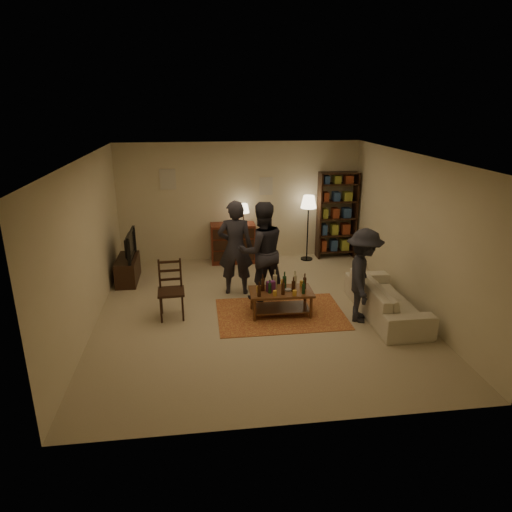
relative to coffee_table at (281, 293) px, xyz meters
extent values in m
plane|color=#C6B793|center=(-0.39, 0.14, -0.40)|extent=(6.00, 6.00, 0.00)
plane|color=beige|center=(-0.39, 3.14, 0.95)|extent=(5.50, 0.00, 5.50)
plane|color=beige|center=(-3.14, 0.14, 0.95)|extent=(0.00, 6.00, 6.00)
plane|color=beige|center=(2.36, 0.14, 0.95)|extent=(0.00, 6.00, 6.00)
plane|color=beige|center=(-0.39, -2.86, 0.95)|extent=(5.50, 0.00, 5.50)
plane|color=white|center=(-0.39, 0.14, 2.30)|extent=(6.00, 6.00, 0.00)
cube|color=beige|center=(-1.99, 3.12, 1.50)|extent=(0.35, 0.03, 0.45)
cube|color=beige|center=(0.21, 3.12, 1.30)|extent=(0.30, 0.03, 0.40)
cube|color=maroon|center=(0.00, 0.00, -0.39)|extent=(2.20, 1.50, 0.01)
cube|color=brown|center=(0.00, 0.00, 0.03)|extent=(1.10, 0.61, 0.04)
cube|color=brown|center=(0.00, 0.00, -0.28)|extent=(0.99, 0.51, 0.02)
cylinder|color=brown|center=(-0.49, -0.23, -0.19)|extent=(0.05, 0.05, 0.40)
cylinder|color=brown|center=(0.48, -0.25, -0.19)|extent=(0.05, 0.05, 0.40)
cylinder|color=brown|center=(-0.48, 0.24, -0.19)|extent=(0.05, 0.05, 0.40)
cylinder|color=brown|center=(0.49, 0.22, -0.19)|extent=(0.05, 0.05, 0.40)
cylinder|color=gold|center=(-0.39, -0.01, 0.10)|extent=(0.07, 0.07, 0.10)
cylinder|color=gold|center=(-0.14, -0.19, 0.09)|extent=(0.07, 0.07, 0.09)
cylinder|color=gold|center=(0.07, 0.22, 0.10)|extent=(0.07, 0.07, 0.11)
cylinder|color=gold|center=(0.19, -0.23, 0.09)|extent=(0.07, 0.07, 0.09)
cylinder|color=gold|center=(0.40, 0.16, 0.10)|extent=(0.07, 0.07, 0.10)
cube|color=#732D7C|center=(-0.18, 0.02, 0.14)|extent=(0.16, 0.13, 0.18)
cylinder|color=gray|center=(0.12, -0.02, 0.06)|extent=(0.12, 0.12, 0.03)
cube|color=black|center=(-1.87, 0.12, 0.08)|extent=(0.47, 0.47, 0.04)
cylinder|color=black|center=(-2.04, -0.07, -0.16)|extent=(0.04, 0.04, 0.46)
cylinder|color=black|center=(-1.68, -0.05, -0.16)|extent=(0.04, 0.04, 0.46)
cylinder|color=black|center=(-2.06, 0.29, -0.16)|extent=(0.04, 0.04, 0.46)
cylinder|color=black|center=(-1.70, 0.31, -0.16)|extent=(0.04, 0.04, 0.46)
cube|color=black|center=(-1.88, 0.30, 0.36)|extent=(0.36, 0.05, 0.53)
cube|color=black|center=(-2.84, 1.94, -0.15)|extent=(0.40, 1.00, 0.50)
imported|color=black|center=(-2.82, 1.94, 0.38)|extent=(0.13, 0.97, 0.56)
cube|color=maroon|center=(-0.59, 2.86, 0.05)|extent=(1.00, 0.48, 0.90)
cube|color=black|center=(-0.59, 2.61, -0.18)|extent=(0.92, 0.02, 0.22)
cube|color=black|center=(-0.59, 2.61, 0.08)|extent=(0.92, 0.02, 0.22)
cube|color=black|center=(-0.59, 2.61, 0.34)|extent=(0.92, 0.02, 0.22)
cylinder|color=black|center=(-0.34, 2.86, 0.52)|extent=(0.12, 0.12, 0.04)
cylinder|color=black|center=(-0.34, 2.86, 0.65)|extent=(0.02, 0.02, 0.22)
cone|color=#FFE5B2|center=(-0.34, 2.86, 0.86)|extent=(0.26, 0.26, 0.20)
cube|color=black|center=(1.43, 2.92, 0.60)|extent=(0.04, 0.34, 2.00)
cube|color=black|center=(2.29, 2.92, 0.60)|extent=(0.04, 0.34, 2.00)
cube|color=black|center=(1.86, 2.92, -0.25)|extent=(0.90, 0.34, 0.03)
cube|color=black|center=(1.86, 2.92, 0.15)|extent=(0.90, 0.34, 0.03)
cube|color=black|center=(1.86, 2.92, 0.55)|extent=(0.90, 0.34, 0.03)
cube|color=black|center=(1.86, 2.92, 0.95)|extent=(0.90, 0.34, 0.03)
cube|color=black|center=(1.86, 2.92, 1.35)|extent=(0.90, 0.34, 0.03)
cube|color=black|center=(1.86, 2.92, 1.60)|extent=(0.90, 0.34, 0.03)
cube|color=brown|center=(1.56, 2.92, -0.10)|extent=(0.12, 0.22, 0.26)
cube|color=navy|center=(1.81, 2.92, -0.10)|extent=(0.15, 0.22, 0.26)
cube|color=#97A035|center=(2.08, 2.92, -0.10)|extent=(0.18, 0.22, 0.26)
cube|color=navy|center=(1.56, 2.92, 0.29)|extent=(0.12, 0.22, 0.24)
cube|color=#97A035|center=(1.81, 2.92, 0.29)|extent=(0.15, 0.22, 0.24)
cube|color=brown|center=(2.08, 2.92, 0.29)|extent=(0.18, 0.22, 0.24)
cube|color=#97A035|center=(1.56, 2.92, 0.68)|extent=(0.12, 0.22, 0.22)
cube|color=brown|center=(1.81, 2.92, 0.68)|extent=(0.15, 0.22, 0.22)
cube|color=navy|center=(2.08, 2.92, 0.68)|extent=(0.18, 0.22, 0.22)
cube|color=brown|center=(1.56, 2.92, 1.07)|extent=(0.12, 0.22, 0.20)
cube|color=navy|center=(1.81, 2.92, 1.07)|extent=(0.15, 0.22, 0.20)
cube|color=#97A035|center=(2.08, 2.92, 1.07)|extent=(0.18, 0.22, 0.20)
cube|color=navy|center=(1.56, 2.92, 1.46)|extent=(0.12, 0.22, 0.18)
cube|color=#97A035|center=(1.81, 2.92, 1.46)|extent=(0.15, 0.22, 0.18)
cube|color=brown|center=(2.08, 2.92, 1.46)|extent=(0.18, 0.22, 0.18)
cylinder|color=black|center=(1.13, 2.79, -0.38)|extent=(0.28, 0.28, 0.03)
cylinder|color=black|center=(1.13, 2.79, 0.27)|extent=(0.03, 0.03, 1.34)
cone|color=#FFE5B2|center=(1.13, 2.79, 0.99)|extent=(0.36, 0.36, 0.28)
imported|color=beige|center=(1.81, -0.26, -0.09)|extent=(0.81, 2.08, 0.61)
imported|color=#26252C|center=(-0.69, 1.05, 0.52)|extent=(0.71, 0.51, 1.83)
imported|color=#232229|center=(-0.23, 0.73, 0.53)|extent=(1.00, 0.84, 1.85)
imported|color=#222329|center=(1.31, -0.38, 0.40)|extent=(0.91, 1.17, 1.59)
camera|label=1|loc=(-1.36, -7.12, 3.14)|focal=32.00mm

